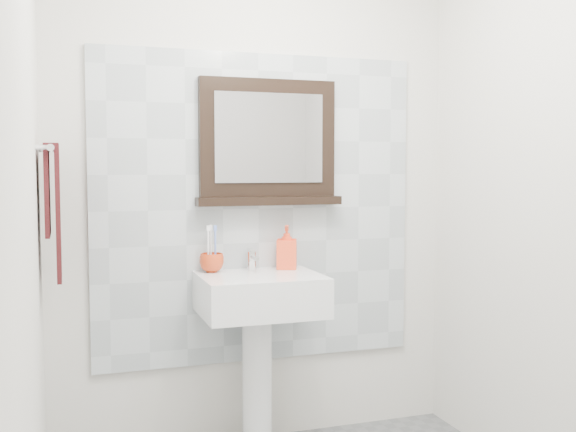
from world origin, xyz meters
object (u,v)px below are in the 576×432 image
Objects in this scene: pedestal_sink at (260,314)px; toothbrush_cup at (212,263)px; soap_dispenser at (287,247)px; framed_mirror at (268,145)px; hand_towel at (54,201)px.

pedestal_sink is 0.33m from toothbrush_cup.
pedestal_sink is at bearing -34.84° from toothbrush_cup.
toothbrush_cup is 0.37m from soap_dispenser.
soap_dispenser is at bearing -38.86° from framed_mirror.
pedestal_sink is 4.54× the size of soap_dispenser.
toothbrush_cup is 0.78m from hand_towel.
framed_mirror is (0.29, 0.05, 0.55)m from toothbrush_cup.
toothbrush_cup is (-0.19, 0.14, 0.23)m from pedestal_sink.
hand_towel is at bearing -166.14° from framed_mirror.
toothbrush_cup is 0.53× the size of soap_dispenser.
soap_dispenser is 0.38× the size of hand_towel.
pedestal_sink is at bearing -117.82° from framed_mirror.
hand_towel reaches higher than pedestal_sink.
framed_mirror is at bearing 9.99° from toothbrush_cup.
pedestal_sink is 0.36m from soap_dispenser.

